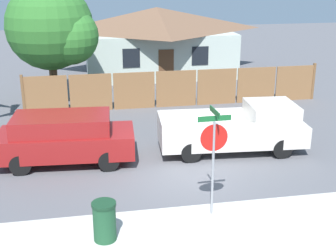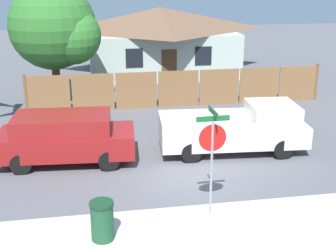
{
  "view_description": "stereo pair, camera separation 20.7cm",
  "coord_description": "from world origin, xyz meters",
  "px_view_note": "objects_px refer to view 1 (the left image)",
  "views": [
    {
      "loc": [
        -3.23,
        -13.76,
        6.59
      ],
      "look_at": [
        -0.51,
        0.56,
        1.6
      ],
      "focal_mm": 50.0,
      "sensor_mm": 36.0,
      "label": 1
    },
    {
      "loc": [
        -3.02,
        -13.8,
        6.59
      ],
      "look_at": [
        -0.51,
        0.56,
        1.6
      ],
      "focal_mm": 50.0,
      "sensor_mm": 36.0,
      "label": 2
    }
  ],
  "objects_px": {
    "oak_tree": "(54,29)",
    "red_suv": "(65,137)",
    "house": "(157,39)",
    "orange_pickup": "(239,129)",
    "trash_bin": "(105,221)",
    "stop_sign": "(214,145)"
  },
  "relations": [
    {
      "from": "orange_pickup",
      "to": "house",
      "type": "bearing_deg",
      "value": 97.03
    },
    {
      "from": "house",
      "to": "orange_pickup",
      "type": "distance_m",
      "value": 14.4
    },
    {
      "from": "oak_tree",
      "to": "red_suv",
      "type": "relative_size",
      "value": 1.23
    },
    {
      "from": "oak_tree",
      "to": "house",
      "type": "bearing_deg",
      "value": 46.74
    },
    {
      "from": "house",
      "to": "red_suv",
      "type": "distance_m",
      "value": 15.42
    },
    {
      "from": "oak_tree",
      "to": "red_suv",
      "type": "bearing_deg",
      "value": -86.46
    },
    {
      "from": "red_suv",
      "to": "stop_sign",
      "type": "bearing_deg",
      "value": -43.29
    },
    {
      "from": "red_suv",
      "to": "trash_bin",
      "type": "distance_m",
      "value": 5.33
    },
    {
      "from": "red_suv",
      "to": "trash_bin",
      "type": "bearing_deg",
      "value": -74.53
    },
    {
      "from": "house",
      "to": "oak_tree",
      "type": "distance_m",
      "value": 9.05
    },
    {
      "from": "house",
      "to": "trash_bin",
      "type": "relative_size",
      "value": 9.37
    },
    {
      "from": "orange_pickup",
      "to": "stop_sign",
      "type": "distance_m",
      "value": 5.1
    },
    {
      "from": "red_suv",
      "to": "orange_pickup",
      "type": "bearing_deg",
      "value": 4.07
    },
    {
      "from": "house",
      "to": "orange_pickup",
      "type": "height_order",
      "value": "house"
    },
    {
      "from": "orange_pickup",
      "to": "trash_bin",
      "type": "distance_m",
      "value": 7.41
    },
    {
      "from": "stop_sign",
      "to": "trash_bin",
      "type": "distance_m",
      "value": 3.48
    },
    {
      "from": "trash_bin",
      "to": "orange_pickup",
      "type": "bearing_deg",
      "value": 44.49
    },
    {
      "from": "oak_tree",
      "to": "red_suv",
      "type": "xyz_separation_m",
      "value": [
        0.48,
        -7.82,
        -2.78
      ]
    },
    {
      "from": "oak_tree",
      "to": "trash_bin",
      "type": "relative_size",
      "value": 5.68
    },
    {
      "from": "stop_sign",
      "to": "oak_tree",
      "type": "bearing_deg",
      "value": 108.72
    },
    {
      "from": "oak_tree",
      "to": "red_suv",
      "type": "distance_m",
      "value": 8.32
    },
    {
      "from": "stop_sign",
      "to": "orange_pickup",
      "type": "bearing_deg",
      "value": 61.24
    }
  ]
}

